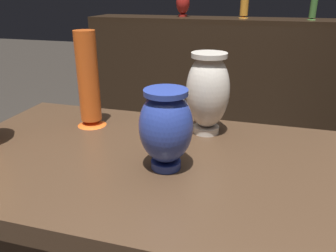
{
  "coord_description": "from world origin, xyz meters",
  "views": [
    {
      "loc": [
        0.2,
        -0.73,
        1.2
      ],
      "look_at": [
        -0.0,
        -0.02,
        0.9
      ],
      "focal_mm": 36.04,
      "sensor_mm": 36.0,
      "label": 1
    }
  ],
  "objects": [
    {
      "name": "back_display_shelf",
      "position": [
        0.0,
        2.2,
        0.49
      ],
      "size": [
        2.6,
        0.4,
        0.99
      ],
      "color": "black",
      "rests_on": "ground_plane"
    },
    {
      "name": "vase_centerpiece",
      "position": [
        -0.0,
        -0.04,
        0.91
      ],
      "size": [
        0.13,
        0.13,
        0.19
      ],
      "color": "#2D429E",
      "rests_on": "display_plinth"
    },
    {
      "name": "vase_right_accent",
      "position": [
        -0.3,
        0.16,
        0.94
      ],
      "size": [
        0.09,
        0.09,
        0.29
      ],
      "color": "#E55B1E",
      "rests_on": "display_plinth"
    },
    {
      "name": "shelf_vase_center",
      "position": [
        0.0,
        2.23,
        1.11
      ],
      "size": [
        0.08,
        0.08,
        0.25
      ],
      "color": "orange",
      "rests_on": "back_display_shelf"
    },
    {
      "name": "vase_left_accent",
      "position": [
        0.05,
        0.2,
        0.93
      ],
      "size": [
        0.13,
        0.13,
        0.24
      ],
      "color": "silver",
      "rests_on": "display_plinth"
    },
    {
      "name": "shelf_vase_right",
      "position": [
        0.52,
        2.18,
        1.07
      ],
      "size": [
        0.07,
        0.07,
        0.17
      ],
      "color": "#477A38",
      "rests_on": "back_display_shelf"
    },
    {
      "name": "shelf_vase_left",
      "position": [
        -0.52,
        2.26,
        1.1
      ],
      "size": [
        0.12,
        0.12,
        0.21
      ],
      "color": "red",
      "rests_on": "back_display_shelf"
    }
  ]
}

